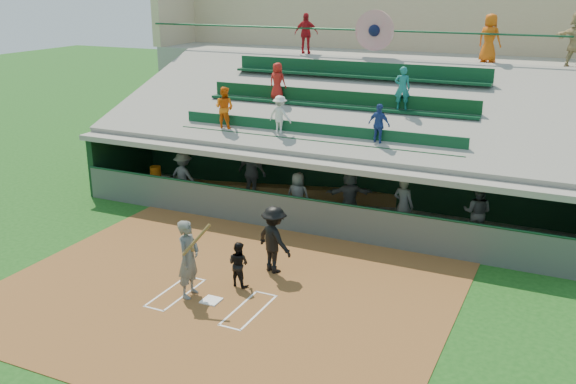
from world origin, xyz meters
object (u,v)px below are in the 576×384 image
at_px(batter_at_plate, 189,258).
at_px(water_cooler, 156,172).
at_px(white_table, 157,186).
at_px(catcher, 238,264).
at_px(home_plate, 211,300).

height_order(batter_at_plate, water_cooler, batter_at_plate).
relative_size(white_table, water_cooler, 1.98).
bearing_deg(catcher, water_cooler, -30.65).
height_order(batter_at_plate, white_table, batter_at_plate).
relative_size(home_plate, catcher, 0.37).
bearing_deg(home_plate, batter_at_plate, 175.47).
xyz_separation_m(batter_at_plate, catcher, (0.81, 0.99, -0.39)).
bearing_deg(batter_at_plate, water_cooler, 131.84).
xyz_separation_m(catcher, water_cooler, (-6.20, 5.04, 0.30)).
distance_m(batter_at_plate, catcher, 1.33).
height_order(catcher, water_cooler, catcher).
relative_size(batter_at_plate, water_cooler, 5.06).
distance_m(home_plate, water_cooler, 8.60).
relative_size(home_plate, water_cooler, 1.11).
xyz_separation_m(home_plate, batter_at_plate, (-0.62, 0.05, 0.96)).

